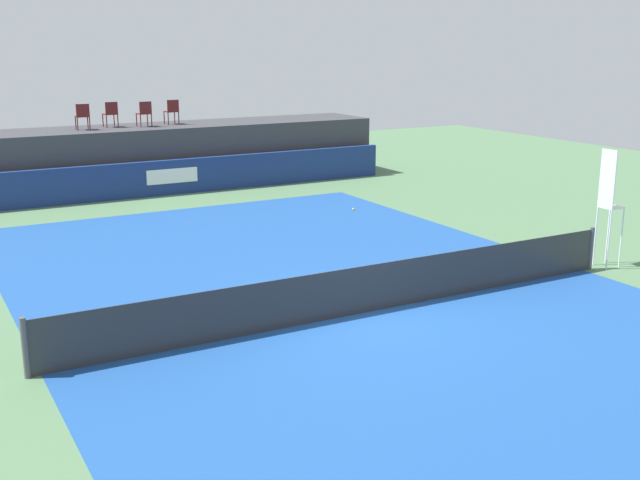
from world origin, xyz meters
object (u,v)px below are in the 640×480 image
spectator_chair_far_left (82,115)px  spectator_chair_center (144,113)px  umpire_chair (608,200)px  net_post_near (25,348)px  spectator_chair_left (111,113)px  net_post_far (591,248)px  tennis_ball (353,209)px  spectator_chair_right (172,111)px

spectator_chair_far_left → spectator_chair_center: size_ratio=1.00×
umpire_chair → net_post_near: size_ratio=2.76×
spectator_chair_far_left → spectator_chair_left: 1.15m
net_post_near → umpire_chair: bearing=0.0°
spectator_chair_far_left → net_post_far: spectator_chair_far_left is taller
net_post_far → tennis_ball: net_post_far is taller
spectator_chair_center → tennis_ball: spectator_chair_center is taller
spectator_chair_right → tennis_ball: bearing=-65.1°
spectator_chair_far_left → net_post_far: (8.01, -15.06, -2.19)m
spectator_chair_center → tennis_ball: bearing=-57.0°
umpire_chair → tennis_ball: 8.56m
spectator_chair_left → net_post_near: bearing=-109.4°
net_post_near → spectator_chair_right: bearing=63.6°
spectator_chair_center → net_post_near: (-6.55, -15.09, -2.19)m
spectator_chair_center → net_post_far: bearing=-68.8°
tennis_ball → spectator_chair_far_left: bearing=134.1°
spectator_chair_left → tennis_ball: size_ratio=13.06×
net_post_near → tennis_ball: bearing=36.7°
spectator_chair_center → tennis_ball: 8.61m
spectator_chair_far_left → tennis_ball: spectator_chair_far_left is taller
spectator_chair_far_left → spectator_chair_right: same height
spectator_chair_right → umpire_chair: 16.32m
spectator_chair_right → net_post_far: size_ratio=0.89×
spectator_chair_center → umpire_chair: size_ratio=0.32×
net_post_near → spectator_chair_left: bearing=70.6°
spectator_chair_center → spectator_chair_left: bearing=160.2°
spectator_chair_center → net_post_far: 16.34m
umpire_chair → net_post_near: 12.88m
spectator_chair_left → net_post_far: spectator_chair_left is taller
net_post_near → spectator_chair_far_left: bearing=73.7°
spectator_chair_right → tennis_ball: 8.39m
spectator_chair_left → net_post_near: (-5.45, -15.49, -2.19)m
spectator_chair_left → spectator_chair_center: 1.16m
spectator_chair_far_left → net_post_near: 15.84m
net_post_far → tennis_ball: 8.35m
umpire_chair → spectator_chair_right: bearing=108.5°
spectator_chair_far_left → umpire_chair: bearing=-60.7°
spectator_chair_right → umpire_chair: spectator_chair_right is taller
spectator_chair_left → tennis_ball: (5.56, -7.27, -2.66)m
net_post_near → spectator_chair_center: bearing=66.6°
spectator_chair_far_left → spectator_chair_left: bearing=21.9°
spectator_chair_right → net_post_far: spectator_chair_right is taller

